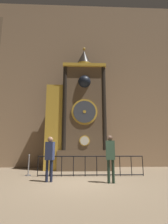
{
  "coord_description": "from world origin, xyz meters",
  "views": [
    {
      "loc": [
        -0.19,
        -7.14,
        1.39
      ],
      "look_at": [
        0.27,
        4.06,
        3.61
      ],
      "focal_mm": 28.0,
      "sensor_mm": 36.0,
      "label": 1
    }
  ],
  "objects_px": {
    "clock_tower": "(79,116)",
    "visitor_near": "(50,154)",
    "visitor_far": "(110,154)",
    "stanchion_post": "(28,169)"
  },
  "relations": [
    {
      "from": "visitor_near",
      "to": "visitor_far",
      "type": "height_order",
      "value": "visitor_far"
    },
    {
      "from": "stanchion_post",
      "to": "clock_tower",
      "type": "bearing_deg",
      "value": 41.07
    },
    {
      "from": "visitor_far",
      "to": "stanchion_post",
      "type": "relative_size",
      "value": 1.82
    },
    {
      "from": "visitor_far",
      "to": "stanchion_post",
      "type": "height_order",
      "value": "visitor_far"
    },
    {
      "from": "visitor_near",
      "to": "stanchion_post",
      "type": "height_order",
      "value": "visitor_near"
    },
    {
      "from": "clock_tower",
      "to": "stanchion_post",
      "type": "bearing_deg",
      "value": -138.93
    },
    {
      "from": "stanchion_post",
      "to": "visitor_far",
      "type": "bearing_deg",
      "value": -27.7
    },
    {
      "from": "visitor_far",
      "to": "visitor_near",
      "type": "bearing_deg",
      "value": 176.93
    },
    {
      "from": "clock_tower",
      "to": "visitor_near",
      "type": "xyz_separation_m",
      "value": [
        -1.22,
        -3.77,
        -2.28
      ]
    },
    {
      "from": "visitor_near",
      "to": "visitor_far",
      "type": "xyz_separation_m",
      "value": [
        2.44,
        -0.33,
        0.03
      ]
    }
  ]
}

